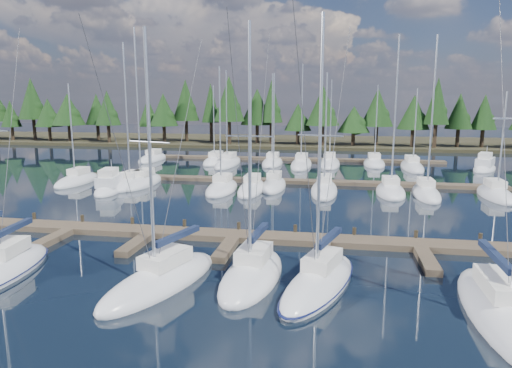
% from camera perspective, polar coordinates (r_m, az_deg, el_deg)
% --- Properties ---
extents(ground, '(260.00, 260.00, 0.00)m').
position_cam_1_polar(ground, '(42.99, 0.86, -2.15)').
color(ground, black).
rests_on(ground, ground).
extents(far_shore, '(220.00, 30.00, 0.60)m').
position_cam_1_polar(far_shore, '(102.06, 6.12, 5.29)').
color(far_shore, '#302C1A').
rests_on(far_shore, ground).
extents(main_dock, '(44.00, 6.13, 0.90)m').
position_cam_1_polar(main_dock, '(30.92, -2.80, -6.82)').
color(main_dock, brown).
rests_on(main_dock, ground).
extents(back_docks, '(50.00, 21.80, 0.40)m').
position_cam_1_polar(back_docks, '(62.06, 3.67, 1.92)').
color(back_docks, brown).
rests_on(back_docks, ground).
extents(front_sailboat_1, '(3.69, 8.30, 14.23)m').
position_cam_1_polar(front_sailboat_1, '(28.96, -28.97, -9.19)').
color(front_sailboat_1, silver).
rests_on(front_sailboat_1, ground).
extents(front_sailboat_2, '(5.20, 9.07, 13.48)m').
position_cam_1_polar(front_sailboat_2, '(24.38, -11.75, -11.67)').
color(front_sailboat_2, silver).
rests_on(front_sailboat_2, ground).
extents(front_sailboat_3, '(3.47, 7.90, 13.87)m').
position_cam_1_polar(front_sailboat_3, '(24.56, -0.49, -11.26)').
color(front_sailboat_3, silver).
rests_on(front_sailboat_3, ground).
extents(front_sailboat_4, '(5.03, 9.10, 14.07)m').
position_cam_1_polar(front_sailboat_4, '(23.85, 7.92, -12.04)').
color(front_sailboat_4, silver).
rests_on(front_sailboat_4, ground).
extents(front_sailboat_5, '(3.14, 10.39, 15.73)m').
position_cam_1_polar(front_sailboat_5, '(23.30, 28.61, -13.85)').
color(front_sailboat_5, silver).
rests_on(front_sailboat_5, ground).
extents(back_sailboat_rows, '(47.32, 31.21, 17.75)m').
position_cam_1_polar(back_sailboat_rows, '(58.09, 2.60, 1.41)').
color(back_sailboat_rows, silver).
rests_on(back_sailboat_rows, ground).
extents(motor_yacht_left, '(4.14, 8.16, 3.88)m').
position_cam_1_polar(motor_yacht_left, '(50.29, -17.74, -0.29)').
color(motor_yacht_left, silver).
rests_on(motor_yacht_left, ground).
extents(motor_yacht_right, '(5.58, 8.21, 3.90)m').
position_cam_1_polar(motor_yacht_right, '(69.52, 26.67, 1.95)').
color(motor_yacht_right, silver).
rests_on(motor_yacht_right, ground).
extents(tree_line, '(184.86, 11.14, 13.61)m').
position_cam_1_polar(tree_line, '(91.94, 5.41, 9.21)').
color(tree_line, black).
rests_on(tree_line, far_shore).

